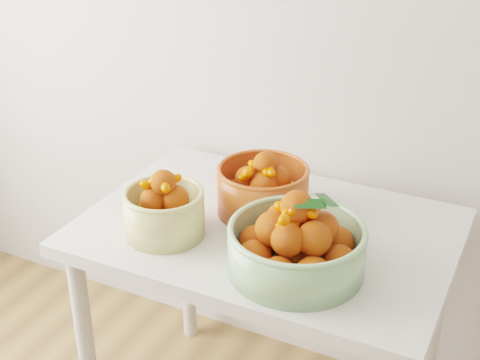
{
  "coord_description": "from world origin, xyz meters",
  "views": [
    {
      "loc": [
        0.35,
        0.16,
        1.69
      ],
      "look_at": [
        -0.32,
        1.51,
        0.92
      ],
      "focal_mm": 50.0,
      "sensor_mm": 36.0,
      "label": 1
    }
  ],
  "objects_px": {
    "table": "(267,255)",
    "bowl_green": "(296,245)",
    "bowl_cream": "(165,210)",
    "bowl_orange": "(263,189)"
  },
  "relations": [
    {
      "from": "bowl_cream",
      "to": "bowl_green",
      "type": "distance_m",
      "value": 0.38
    },
    {
      "from": "table",
      "to": "bowl_green",
      "type": "xyz_separation_m",
      "value": [
        0.15,
        -0.16,
        0.17
      ]
    },
    {
      "from": "table",
      "to": "bowl_green",
      "type": "distance_m",
      "value": 0.28
    },
    {
      "from": "bowl_cream",
      "to": "bowl_orange",
      "type": "relative_size",
      "value": 0.69
    },
    {
      "from": "table",
      "to": "bowl_green",
      "type": "bearing_deg",
      "value": -48.06
    },
    {
      "from": "bowl_green",
      "to": "bowl_cream",
      "type": "bearing_deg",
      "value": 178.9
    },
    {
      "from": "bowl_cream",
      "to": "bowl_green",
      "type": "xyz_separation_m",
      "value": [
        0.38,
        -0.01,
        0.0
      ]
    },
    {
      "from": "table",
      "to": "bowl_orange",
      "type": "bearing_deg",
      "value": 125.7
    },
    {
      "from": "table",
      "to": "bowl_cream",
      "type": "relative_size",
      "value": 4.38
    },
    {
      "from": "table",
      "to": "bowl_cream",
      "type": "distance_m",
      "value": 0.32
    }
  ]
}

